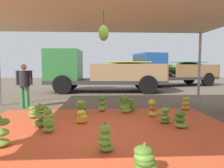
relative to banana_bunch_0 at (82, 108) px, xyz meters
The scene contains 21 objects.
ground_plane 1.54m from the banana_bunch_0, 65.85° to the left, with size 40.00×40.00×0.00m, color brown.
tarp_orange 1.74m from the banana_bunch_0, 68.86° to the right, with size 6.24×4.80×0.01m, color #D1512D.
tent_canopy 3.11m from the banana_bunch_0, 69.83° to the right, with size 8.00×7.00×2.83m.
banana_bunch_0 is the anchor object (origin of this frame).
banana_bunch_1 3.81m from the banana_bunch_0, 72.39° to the right, with size 0.43×0.43×0.45m.
banana_bunch_2 2.89m from the banana_bunch_0, 31.59° to the right, with size 0.44×0.44×0.47m.
banana_bunch_3 0.99m from the banana_bunch_0, 84.59° to the right, with size 0.41×0.41×0.41m.
banana_bunch_4 1.52m from the banana_bunch_0, 124.97° to the right, with size 0.44×0.43×0.58m.
banana_bunch_5 1.36m from the banana_bunch_0, 165.46° to the right, with size 0.40×0.40×0.40m.
banana_bunch_6 2.11m from the banana_bunch_0, 10.31° to the right, with size 0.29×0.28×0.53m.
banana_bunch_7 1.64m from the banana_bunch_0, 17.26° to the left, with size 0.39×0.36×0.46m.
banana_bunch_9 1.35m from the banana_bunch_0, ahead, with size 0.47×0.46×0.57m.
banana_bunch_10 2.89m from the banana_bunch_0, 77.10° to the right, with size 0.35×0.35×0.52m.
banana_bunch_11 0.76m from the banana_bunch_0, 35.76° to the left, with size 0.31×0.32×0.56m.
banana_bunch_12 3.47m from the banana_bunch_0, ahead, with size 0.34×0.34×0.49m.
banana_bunch_13 1.79m from the banana_bunch_0, 108.81° to the right, with size 0.34×0.36×0.57m.
banana_bunch_14 2.77m from the banana_bunch_0, 116.76° to the right, with size 0.44×0.44×0.56m.
banana_bunch_15 2.47m from the banana_bunch_0, 26.87° to the right, with size 0.35×0.35×0.48m.
cargo_truck_main 5.91m from the banana_bunch_0, 84.44° to the left, with size 6.76×2.68×2.40m.
cargo_truck_far 11.05m from the banana_bunch_0, 56.93° to the left, with size 6.53×3.84×2.40m.
worker_0 2.49m from the banana_bunch_0, 150.67° to the left, with size 0.57×0.35×1.54m.
Camera 1 is at (-0.06, -4.70, 1.46)m, focal length 33.76 mm.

